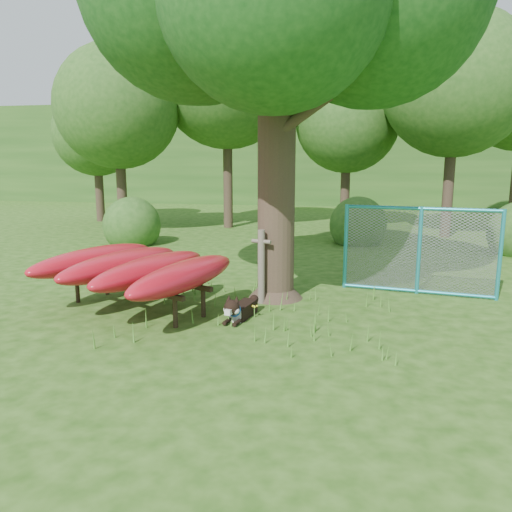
# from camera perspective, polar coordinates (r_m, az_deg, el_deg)

# --- Properties ---
(ground) EXTENTS (80.00, 80.00, 0.00)m
(ground) POSITION_cam_1_polar(r_m,az_deg,el_deg) (7.76, -3.17, -8.87)
(ground) COLOR #1F450D
(ground) RESTS_ON ground
(wooden_post) EXTENTS (0.38, 0.16, 1.38)m
(wooden_post) POSITION_cam_1_polar(r_m,az_deg,el_deg) (9.17, 0.61, -1.02)
(wooden_post) COLOR brown
(wooden_post) RESTS_ON ground
(kayak_rack) EXTENTS (3.61, 3.91, 1.01)m
(kayak_rack) POSITION_cam_1_polar(r_m,az_deg,el_deg) (9.04, -13.56, -1.25)
(kayak_rack) COLOR black
(kayak_rack) RESTS_ON ground
(husky_dog) EXTENTS (0.43, 1.09, 0.49)m
(husky_dog) POSITION_cam_1_polar(r_m,az_deg,el_deg) (8.37, -1.89, -6.13)
(husky_dog) COLOR black
(husky_dog) RESTS_ON ground
(fence_section) EXTENTS (2.95, 0.54, 2.90)m
(fence_section) POSITION_cam_1_polar(r_m,az_deg,el_deg) (10.33, 18.14, 0.59)
(fence_section) COLOR teal
(fence_section) RESTS_ON ground
(wildflower_clump) EXTENTS (0.10, 0.10, 0.22)m
(wildflower_clump) POSITION_cam_1_polar(r_m,az_deg,el_deg) (8.47, -0.17, -5.90)
(wildflower_clump) COLOR #4E882C
(wildflower_clump) RESTS_ON ground
(bg_tree_a) EXTENTS (4.40, 4.40, 6.70)m
(bg_tree_a) POSITION_cam_1_polar(r_m,az_deg,el_deg) (19.08, -15.54, 16.11)
(bg_tree_a) COLOR #33261C
(bg_tree_a) RESTS_ON ground
(bg_tree_b) EXTENTS (5.20, 5.20, 8.22)m
(bg_tree_b) POSITION_cam_1_polar(r_m,az_deg,el_deg) (19.90, -3.35, 19.51)
(bg_tree_b) COLOR #33261C
(bg_tree_b) RESTS_ON ground
(bg_tree_c) EXTENTS (4.00, 4.00, 6.12)m
(bg_tree_c) POSITION_cam_1_polar(r_m,az_deg,el_deg) (20.14, 10.40, 14.95)
(bg_tree_c) COLOR #33261C
(bg_tree_c) RESTS_ON ground
(bg_tree_d) EXTENTS (4.80, 4.80, 7.50)m
(bg_tree_d) POSITION_cam_1_polar(r_m,az_deg,el_deg) (18.53, 21.86, 17.78)
(bg_tree_d) COLOR #33261C
(bg_tree_d) RESTS_ON ground
(bg_tree_f) EXTENTS (3.60, 3.60, 5.55)m
(bg_tree_f) POSITION_cam_1_polar(r_m,az_deg,el_deg) (22.83, -17.81, 13.17)
(bg_tree_f) COLOR #33261C
(bg_tree_f) RESTS_ON ground
(shrub_left) EXTENTS (1.80, 1.80, 1.80)m
(shrub_left) POSITION_cam_1_polar(r_m,az_deg,el_deg) (16.30, -13.89, 1.31)
(shrub_left) COLOR #254F19
(shrub_left) RESTS_ON ground
(shrub_mid) EXTENTS (1.80, 1.80, 1.80)m
(shrub_mid) POSITION_cam_1_polar(r_m,az_deg,el_deg) (16.30, 11.49, 1.41)
(shrub_mid) COLOR #254F19
(shrub_mid) RESTS_ON ground
(wooded_hillside) EXTENTS (80.00, 12.00, 6.00)m
(wooded_hillside) POSITION_cam_1_polar(r_m,az_deg,el_deg) (35.13, 8.15, 11.40)
(wooded_hillside) COLOR #254F19
(wooded_hillside) RESTS_ON ground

